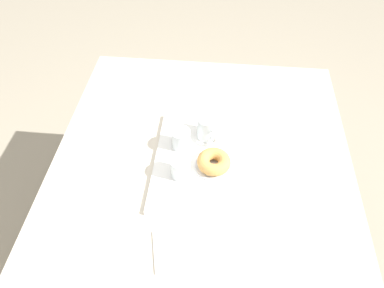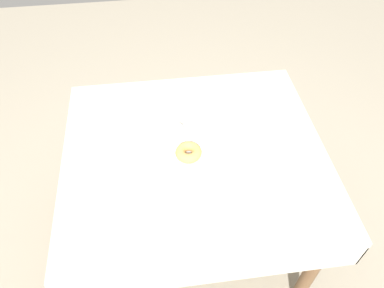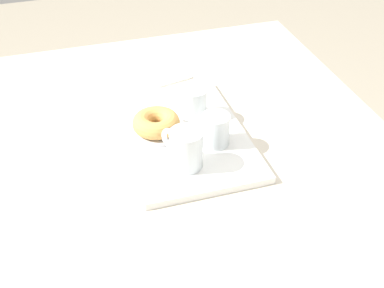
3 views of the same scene
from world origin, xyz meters
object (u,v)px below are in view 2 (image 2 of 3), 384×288
at_px(sugar_donut_left, 189,152).
at_px(paper_napkin, 119,149).
at_px(water_glass_far, 176,134).
at_px(water_glass_near, 203,130).
at_px(dining_table, 194,165).
at_px(serving_tray, 192,147).
at_px(donut_plate_left, 189,156).
at_px(tea_mug_left, 220,142).

xyz_separation_m(sugar_donut_left, paper_napkin, (0.31, -0.10, -0.04)).
bearing_deg(water_glass_far, paper_napkin, 1.91).
distance_m(water_glass_near, paper_napkin, 0.39).
relative_size(dining_table, serving_tray, 2.65).
bearing_deg(serving_tray, donut_plate_left, 70.50).
bearing_deg(serving_tray, water_glass_near, -135.26).
distance_m(tea_mug_left, donut_plate_left, 0.15).
height_order(serving_tray, tea_mug_left, tea_mug_left).
bearing_deg(water_glass_near, paper_napkin, 3.28).
distance_m(serving_tray, tea_mug_left, 0.13).
xyz_separation_m(donut_plate_left, paper_napkin, (0.31, -0.10, -0.02)).
height_order(tea_mug_left, sugar_donut_left, tea_mug_left).
height_order(tea_mug_left, donut_plate_left, tea_mug_left).
relative_size(serving_tray, water_glass_near, 5.79).
relative_size(water_glass_near, water_glass_far, 1.00).
relative_size(sugar_donut_left, paper_napkin, 0.87).
bearing_deg(tea_mug_left, dining_table, -5.74).
distance_m(water_glass_far, paper_napkin, 0.27).
distance_m(water_glass_near, water_glass_far, 0.13).
relative_size(water_glass_near, sugar_donut_left, 0.67).
distance_m(tea_mug_left, sugar_donut_left, 0.15).
distance_m(tea_mug_left, water_glass_far, 0.20).
xyz_separation_m(serving_tray, paper_napkin, (0.33, -0.04, -0.01)).
height_order(donut_plate_left, sugar_donut_left, sugar_donut_left).
bearing_deg(sugar_donut_left, paper_napkin, -17.97).
bearing_deg(water_glass_near, sugar_donut_left, 55.65).
xyz_separation_m(serving_tray, donut_plate_left, (0.02, 0.06, 0.01)).
bearing_deg(water_glass_near, water_glass_far, 6.12).
bearing_deg(sugar_donut_left, water_glass_far, -68.09).
xyz_separation_m(serving_tray, water_glass_near, (-0.06, -0.06, 0.04)).
xyz_separation_m(water_glass_far, donut_plate_left, (-0.04, 0.11, -0.03)).
bearing_deg(water_glass_far, tea_mug_left, 157.46).
xyz_separation_m(dining_table, serving_tray, (0.01, -0.02, 0.11)).
xyz_separation_m(water_glass_far, paper_napkin, (0.26, 0.01, -0.05)).
xyz_separation_m(donut_plate_left, sugar_donut_left, (0.00, 0.00, 0.02)).
height_order(donut_plate_left, paper_napkin, donut_plate_left).
height_order(dining_table, water_glass_far, water_glass_far).
height_order(water_glass_near, sugar_donut_left, water_glass_near).
distance_m(water_glass_near, donut_plate_left, 0.15).
distance_m(serving_tray, donut_plate_left, 0.07).
bearing_deg(donut_plate_left, water_glass_near, -124.35).
height_order(dining_table, donut_plate_left, donut_plate_left).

